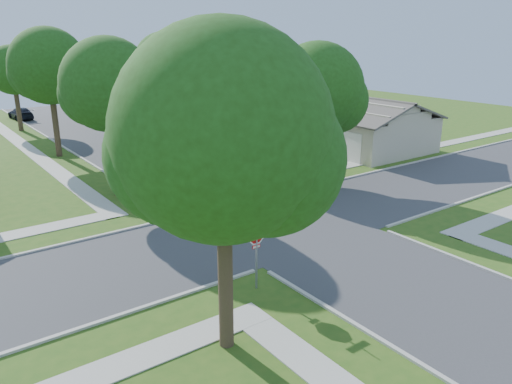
{
  "coord_description": "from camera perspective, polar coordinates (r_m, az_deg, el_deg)",
  "views": [
    {
      "loc": [
        -14.48,
        -18.1,
        9.09
      ],
      "look_at": [
        -0.74,
        0.75,
        1.6
      ],
      "focal_mm": 35.0,
      "sensor_mm": 36.0,
      "label": 1
    }
  ],
  "objects": [
    {
      "name": "tree_ne_corner",
      "position": [
        30.73,
        7.05,
        11.14
      ],
      "size": [
        5.8,
        5.6,
        8.66
      ],
      "color": "#38281C",
      "rests_on": "ground"
    },
    {
      "name": "tree_e_near",
      "position": [
        33.41,
        -0.74,
        11.88
      ],
      "size": [
        4.97,
        4.8,
        8.28
      ],
      "color": "#38281C",
      "rests_on": "ground"
    },
    {
      "name": "ground",
      "position": [
        24.9,
        2.4,
        -3.62
      ],
      "size": [
        100.0,
        100.0,
        0.0
      ],
      "primitive_type": "plane",
      "color": "#2D5316",
      "rests_on": "ground"
    },
    {
      "name": "car_curb_west",
      "position": [
        60.78,
        -25.3,
        8.12
      ],
      "size": [
        2.07,
        4.48,
        1.27
      ],
      "primitive_type": "imported",
      "rotation": [
        0.0,
        0.0,
        3.21
      ],
      "color": "black",
      "rests_on": "ground"
    },
    {
      "name": "driveway",
      "position": [
        34.9,
        5.34,
        2.67
      ],
      "size": [
        8.8,
        3.6,
        0.05
      ],
      "primitive_type": "cube",
      "color": "#9E9B91",
      "rests_on": "ground"
    },
    {
      "name": "sidewalk_ne",
      "position": [
        49.5,
        -10.96,
        6.92
      ],
      "size": [
        1.2,
        40.0,
        0.04
      ],
      "primitive_type": "cube",
      "color": "#9E9B91",
      "rests_on": "ground"
    },
    {
      "name": "tree_e_far",
      "position": [
        55.63,
        -16.3,
        13.91
      ],
      "size": [
        5.17,
        5.0,
        8.72
      ],
      "color": "#38281C",
      "rests_on": "ground"
    },
    {
      "name": "tree_e_mid",
      "position": [
        43.67,
        -10.17,
        13.81
      ],
      "size": [
        5.59,
        5.4,
        9.21
      ],
      "color": "#38281C",
      "rests_on": "ground"
    },
    {
      "name": "road_ns",
      "position": [
        24.9,
        2.4,
        -3.61
      ],
      "size": [
        7.0,
        100.0,
        0.02
      ],
      "primitive_type": "cube",
      "color": "#333335",
      "rests_on": "ground"
    },
    {
      "name": "tree_w_mid",
      "position": [
        40.41,
        -22.51,
        12.81
      ],
      "size": [
        5.8,
        5.6,
        9.56
      ],
      "color": "#38281C",
      "rests_on": "ground"
    },
    {
      "name": "car_curb_east",
      "position": [
        46.66,
        -13.33,
        7.05
      ],
      "size": [
        2.4,
        4.7,
        1.53
      ],
      "primitive_type": "imported",
      "rotation": [
        0.0,
        0.0,
        0.14
      ],
      "color": "black",
      "rests_on": "ground"
    },
    {
      "name": "stop_sign_sw",
      "position": [
        18.03,
        0.04,
        -5.25
      ],
      "size": [
        1.05,
        0.8,
        2.98
      ],
      "color": "gray",
      "rests_on": "ground"
    },
    {
      "name": "house_ne_near",
      "position": [
        42.81,
        10.15,
        7.34
      ],
      "size": [
        8.42,
        13.6,
        4.23
      ],
      "color": "#B1A58C",
      "rests_on": "ground"
    },
    {
      "name": "tree_w_far",
      "position": [
        53.14,
        -25.98,
        12.2
      ],
      "size": [
        4.76,
        4.6,
        8.04
      ],
      "color": "#38281C",
      "rests_on": "ground"
    },
    {
      "name": "sidewalk_nw",
      "position": [
        45.79,
        -24.89,
        4.72
      ],
      "size": [
        1.2,
        40.0,
        0.04
      ],
      "primitive_type": "cube",
      "color": "#9E9B91",
      "rests_on": "ground"
    },
    {
      "name": "tree_sw_corner",
      "position": [
        13.45,
        -3.63,
        5.64
      ],
      "size": [
        6.21,
        6.0,
        9.55
      ],
      "color": "#38281C",
      "rests_on": "ground"
    },
    {
      "name": "car_driveway",
      "position": [
        32.37,
        4.7,
        2.63
      ],
      "size": [
        4.17,
        2.19,
        1.31
      ],
      "primitive_type": "imported",
      "rotation": [
        0.0,
        0.0,
        1.78
      ],
      "color": "maroon",
      "rests_on": "ground"
    },
    {
      "name": "stop_sign_ne",
      "position": [
        30.62,
        3.89,
        4.43
      ],
      "size": [
        1.05,
        0.8,
        2.98
      ],
      "color": "gray",
      "rests_on": "ground"
    },
    {
      "name": "tree_w_near",
      "position": [
        28.99,
        -16.38,
        11.21
      ],
      "size": [
        5.38,
        5.2,
        8.97
      ],
      "color": "#38281C",
      "rests_on": "ground"
    },
    {
      "name": "house_ne_far",
      "position": [
        56.6,
        -3.21,
        10.09
      ],
      "size": [
        8.42,
        13.6,
        4.23
      ],
      "color": "#B1A58C",
      "rests_on": "ground"
    }
  ]
}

